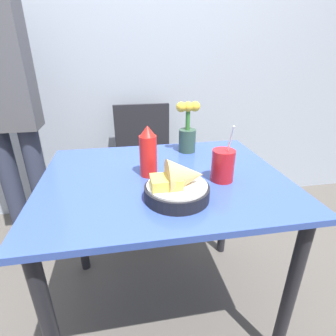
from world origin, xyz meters
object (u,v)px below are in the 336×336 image
object	(u,v)px
drink_cup	(223,166)
person_standing	(5,101)
food_basket	(179,185)
ketchup_bottle	(148,152)
chair_far_window	(144,155)
flower_vase	(187,130)

from	to	relation	value
drink_cup	person_standing	world-z (taller)	person_standing
food_basket	person_standing	distance (m)	1.16
food_basket	ketchup_bottle	distance (m)	0.23
chair_far_window	flower_vase	world-z (taller)	flower_vase
chair_far_window	ketchup_bottle	distance (m)	0.88
ketchup_bottle	flower_vase	bearing A→B (deg)	47.83
ketchup_bottle	flower_vase	world-z (taller)	flower_vase
ketchup_bottle	food_basket	bearing A→B (deg)	-67.98
food_basket	ketchup_bottle	bearing A→B (deg)	112.02
drink_cup	flower_vase	distance (m)	0.35
chair_far_window	flower_vase	bearing A→B (deg)	-72.64
food_basket	drink_cup	bearing A→B (deg)	28.73
chair_far_window	drink_cup	size ratio (longest dim) A/B	3.80
flower_vase	drink_cup	bearing A→B (deg)	-80.49
chair_far_window	person_standing	bearing A→B (deg)	-165.22
ketchup_bottle	flower_vase	distance (m)	0.33
chair_far_window	flower_vase	size ratio (longest dim) A/B	3.47
person_standing	food_basket	bearing A→B (deg)	-45.45
chair_far_window	flower_vase	xyz separation A→B (m)	(0.18, -0.56, 0.34)
food_basket	ketchup_bottle	world-z (taller)	ketchup_bottle
ketchup_bottle	person_standing	world-z (taller)	person_standing
ketchup_bottle	drink_cup	xyz separation A→B (m)	(0.28, -0.10, -0.04)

